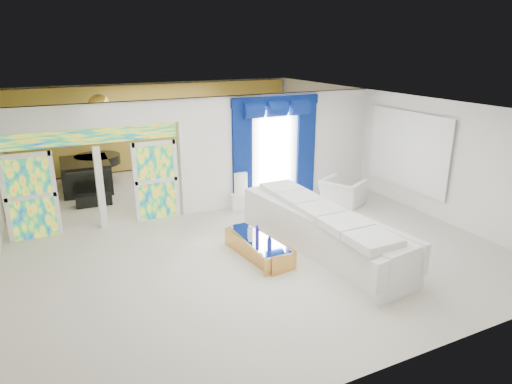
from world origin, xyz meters
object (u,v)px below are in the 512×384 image
coffee_table (259,247)px  armchair (343,192)px  grand_piano (86,175)px  console_table (251,199)px  white_sofa (321,231)px

coffee_table → armchair: size_ratio=1.66×
grand_piano → armchair: bearing=-33.7°
grand_piano → coffee_table: bearing=-64.8°
console_table → grand_piano: (-3.90, 3.54, 0.25)m
coffee_table → armchair: (3.54, 1.89, 0.15)m
white_sofa → armchair: 3.10m
grand_piano → console_table: bearing=-39.9°
coffee_table → console_table: console_table is taller
white_sofa → coffee_table: (-1.35, 0.30, -0.24)m
white_sofa → grand_piano: (-4.06, 6.73, 0.02)m
white_sofa → console_table: 3.20m
coffee_table → armchair: armchair is taller
console_table → white_sofa: bearing=-87.2°
white_sofa → grand_piano: size_ratio=2.54×
armchair → console_table: bearing=41.1°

